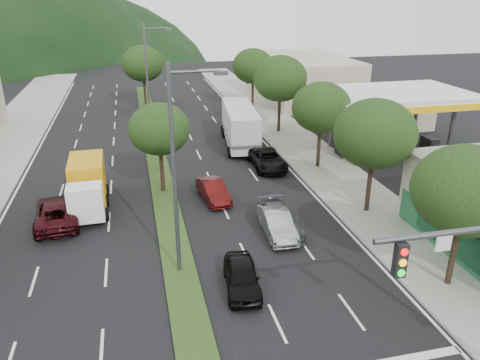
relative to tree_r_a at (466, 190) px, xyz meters
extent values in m
cube|color=gray|center=(0.50, 21.00, -4.75)|extent=(5.00, 90.00, 0.15)
cube|color=#233B15|center=(-12.00, 24.00, -4.76)|extent=(1.60, 56.00, 0.12)
cylinder|color=#47494C|center=(-4.40, -5.50, 1.48)|extent=(6.00, 0.18, 0.18)
cube|color=black|center=(-6.60, -5.65, 0.88)|extent=(0.35, 0.25, 1.05)
cube|color=silver|center=(7.00, 18.00, 0.18)|extent=(12.00, 8.00, 0.50)
cube|color=#F0B70C|center=(7.00, 18.00, -0.17)|extent=(12.20, 8.20, 0.50)
cylinder|color=#47494C|center=(3.00, 15.50, -2.52)|extent=(0.36, 0.36, 4.60)
cylinder|color=#47494C|center=(11.00, 15.50, -2.52)|extent=(0.36, 0.36, 4.60)
cylinder|color=#47494C|center=(3.00, 20.50, -2.52)|extent=(0.36, 0.36, 4.60)
cylinder|color=#47494C|center=(11.00, 20.50, -2.52)|extent=(0.36, 0.36, 4.60)
cube|color=black|center=(3.00, 18.00, -4.27)|extent=(0.80, 1.60, 1.10)
cube|color=black|center=(11.00, 18.00, -4.27)|extent=(0.80, 1.60, 1.10)
cube|color=#B4A88F|center=(7.50, 40.00, -2.22)|extent=(10.00, 16.00, 5.20)
cylinder|color=black|center=(0.00, 0.00, -2.85)|extent=(0.28, 0.28, 3.64)
ellipsoid|color=black|center=(0.00, 0.00, 0.01)|extent=(4.60, 4.60, 3.91)
cylinder|color=black|center=(0.00, 8.00, -2.77)|extent=(0.28, 0.28, 3.81)
ellipsoid|color=black|center=(0.00, 8.00, 0.23)|extent=(4.80, 4.80, 4.08)
cylinder|color=black|center=(0.00, 16.00, -2.88)|extent=(0.28, 0.28, 3.58)
ellipsoid|color=black|center=(0.00, 16.00, -0.06)|extent=(4.40, 4.40, 3.74)
cylinder|color=black|center=(0.00, 26.00, -2.71)|extent=(0.28, 0.28, 3.92)
ellipsoid|color=black|center=(0.00, 26.00, 0.37)|extent=(5.00, 5.00, 4.25)
cylinder|color=black|center=(0.00, 36.00, -2.82)|extent=(0.28, 0.28, 3.70)
ellipsoid|color=black|center=(0.00, 36.00, 0.08)|extent=(4.60, 4.60, 3.91)
cylinder|color=black|center=(-12.00, 14.00, -3.02)|extent=(0.28, 0.28, 3.36)
ellipsoid|color=black|center=(-12.00, 14.00, -0.38)|extent=(4.00, 4.00, 3.40)
cylinder|color=black|center=(-12.00, 40.00, -2.80)|extent=(0.28, 0.28, 3.81)
ellipsoid|color=black|center=(-12.00, 40.00, 0.20)|extent=(4.80, 4.80, 4.08)
cylinder|color=#47494C|center=(-12.00, 4.00, 0.18)|extent=(0.20, 0.20, 10.00)
cylinder|color=#47494C|center=(-10.90, 4.00, 4.78)|extent=(2.20, 0.12, 0.12)
cube|color=#47494C|center=(-9.80, 4.00, 4.68)|extent=(0.60, 0.25, 0.18)
cylinder|color=#47494C|center=(-12.00, 29.00, 0.18)|extent=(0.20, 0.20, 10.00)
cylinder|color=#47494C|center=(-10.90, 29.00, 4.78)|extent=(2.20, 0.12, 0.12)
cube|color=#47494C|center=(-9.80, 29.00, 4.68)|extent=(0.60, 0.25, 0.18)
imported|color=gray|center=(-6.26, 6.49, -4.14)|extent=(1.58, 4.16, 1.36)
imported|color=#330B10|center=(-18.40, 10.80, -4.10)|extent=(2.88, 5.40, 1.44)
imported|color=black|center=(-9.37, 1.92, -4.17)|extent=(1.95, 3.94, 1.29)
imported|color=#49494E|center=(-5.99, 6.92, -4.15)|extent=(1.95, 4.66, 1.34)
imported|color=#430C0B|center=(-8.90, 11.92, -4.17)|extent=(1.85, 4.11, 1.31)
imported|color=black|center=(-3.78, 16.92, -4.13)|extent=(2.42, 5.02, 1.38)
cube|color=white|center=(-16.64, 10.09, -3.38)|extent=(2.01, 1.50, 2.08)
cube|color=#D1910B|center=(-16.73, 13.43, -3.29)|extent=(2.18, 3.85, 2.80)
cube|color=black|center=(-16.71, 12.70, -4.41)|extent=(1.95, 5.28, 0.27)
cylinder|color=black|center=(-15.61, 10.50, -4.41)|extent=(0.29, 0.82, 0.81)
cylinder|color=black|center=(-17.69, 10.44, -4.41)|extent=(0.29, 0.82, 0.81)
cylinder|color=black|center=(-15.66, 12.46, -4.41)|extent=(0.29, 0.82, 0.81)
cylinder|color=black|center=(-17.74, 12.41, -4.41)|extent=(0.29, 0.82, 0.81)
cylinder|color=black|center=(-15.71, 14.25, -4.41)|extent=(0.29, 0.82, 0.81)
cylinder|color=black|center=(-17.79, 14.19, -4.41)|extent=(0.29, 0.82, 0.81)
cube|color=#BCBCBC|center=(-4.51, 23.03, -2.91)|extent=(3.41, 9.01, 2.93)
cube|color=slate|center=(-4.51, 23.03, -3.65)|extent=(3.47, 9.02, 0.34)
cylinder|color=black|center=(-5.33, 26.67, -4.38)|extent=(0.44, 0.91, 0.88)
cylinder|color=black|center=(-2.90, 26.40, -4.38)|extent=(0.44, 0.91, 0.88)
cylinder|color=black|center=(-5.45, 25.62, -4.38)|extent=(0.44, 0.91, 0.88)
cylinder|color=black|center=(-3.02, 25.35, -4.38)|extent=(0.44, 0.91, 0.88)
cylinder|color=black|center=(-6.08, 20.02, -4.38)|extent=(0.44, 0.91, 0.88)
cylinder|color=black|center=(-3.65, 19.75, -4.38)|extent=(0.44, 0.91, 0.88)
camera|label=1|loc=(-13.56, -15.64, 7.89)|focal=35.00mm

